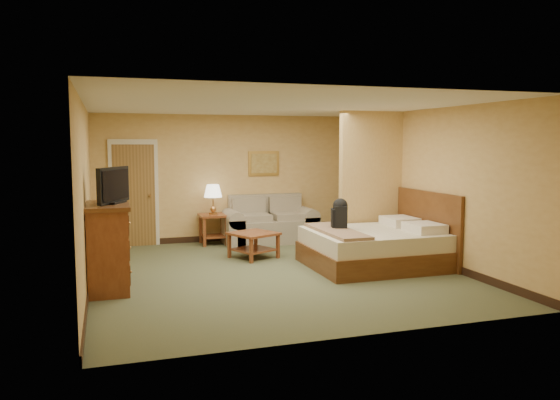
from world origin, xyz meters
name	(u,v)px	position (x,y,z in m)	size (l,w,h in m)	color
floor	(273,272)	(0.00, 0.00, 0.00)	(6.00, 6.00, 0.00)	#4B5034
ceiling	(273,105)	(0.00, 0.00, 2.60)	(6.00, 6.00, 0.00)	white
back_wall	(231,178)	(0.00, 3.00, 1.30)	(5.50, 0.02, 2.60)	tan
left_wall	(85,195)	(-2.75, 0.00, 1.30)	(0.02, 6.00, 2.60)	tan
right_wall	(427,186)	(2.75, 0.00, 1.30)	(0.02, 6.00, 2.60)	tan
partition	(371,183)	(2.15, 0.93, 1.30)	(1.20, 0.15, 2.60)	tan
door	(134,194)	(-1.95, 2.96, 1.03)	(0.94, 0.16, 2.10)	beige
baseboard	(231,237)	(0.00, 2.99, 0.06)	(5.50, 0.02, 0.12)	black
loveseat	(269,227)	(0.71, 2.58, 0.31)	(1.90, 0.88, 0.96)	gray
side_table	(213,224)	(-0.44, 2.65, 0.40)	(0.55, 0.55, 0.61)	brown
table_lamp	(213,192)	(-0.44, 2.65, 1.06)	(0.36, 0.36, 0.59)	#AE7940
coffee_table	(254,240)	(-0.02, 1.14, 0.33)	(0.94, 0.94, 0.46)	brown
wall_picture	(264,163)	(0.71, 2.97, 1.60)	(0.66, 0.04, 0.52)	#B78E3F
dresser	(108,247)	(-2.48, -0.28, 0.61)	(0.59, 1.13, 1.20)	brown
tv	(113,186)	(-2.38, -0.28, 1.44)	(0.44, 0.75, 0.50)	black
bed	(380,246)	(1.81, -0.10, 0.33)	(2.21, 1.88, 1.22)	#4E2912
backpack	(340,213)	(1.19, 0.11, 0.87)	(0.28, 0.35, 0.53)	black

